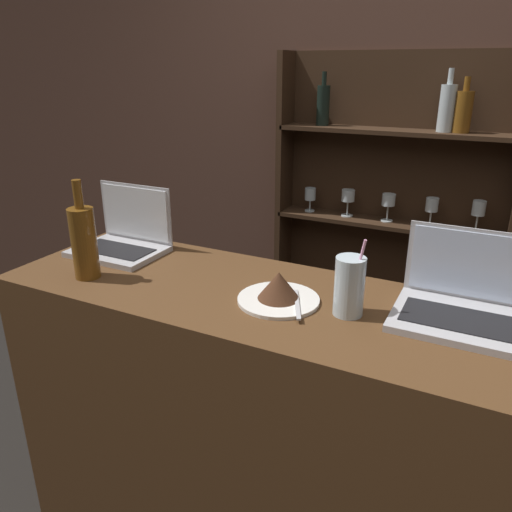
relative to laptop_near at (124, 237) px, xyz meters
name	(u,v)px	position (x,y,z in m)	size (l,w,h in m)	color
bar_counter	(315,471)	(0.75, -0.11, -0.60)	(1.90, 0.51, 1.10)	#4C3019
back_wall	(424,142)	(0.75, 1.27, 0.21)	(7.00, 0.06, 2.70)	#4C3328
back_shelf	(388,229)	(0.64, 1.19, -0.22)	(1.12, 0.18, 1.76)	#332114
laptop_near	(124,237)	(0.00, 0.00, 0.00)	(0.29, 0.22, 0.22)	#ADADB2
laptop_far	(465,303)	(1.08, 0.00, 0.00)	(0.32, 0.25, 0.21)	#ADADB2
cake_plate	(279,290)	(0.63, -0.12, -0.01)	(0.22, 0.22, 0.08)	silver
water_glass	(349,286)	(0.82, -0.11, 0.03)	(0.08, 0.08, 0.20)	silver
wine_bottle_amber	(84,241)	(0.05, -0.23, 0.07)	(0.07, 0.07, 0.29)	brown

